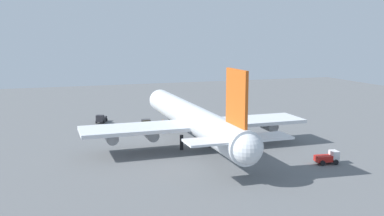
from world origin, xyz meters
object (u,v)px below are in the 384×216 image
Objects in this scene: cargo_airplane at (192,119)px; pushback_tractor at (328,158)px; safety_cone_nose at (163,121)px; cargo_loader at (101,119)px; baggage_tug at (146,124)px.

cargo_airplane is 13.29× the size of pushback_tractor.
cargo_airplane is at bearing 178.65° from safety_cone_nose.
safety_cone_nose is at bearing -105.52° from cargo_loader.
cargo_loader is at bearing 74.48° from safety_cone_nose.
cargo_loader is (30.51, 14.93, -4.68)m from cargo_airplane.
cargo_loader is at bearing 26.07° from cargo_airplane.
baggage_tug is at bearing 137.28° from safety_cone_nose.
pushback_tractor is (-19.92, -18.91, -4.61)m from cargo_airplane.
cargo_airplane reaches higher than cargo_loader.
cargo_loader is 0.87× the size of baggage_tug.
cargo_loader is at bearing 42.25° from baggage_tug.
cargo_airplane is 21.06m from baggage_tug.
cargo_loader reaches higher than baggage_tug.
pushback_tractor is 0.80× the size of baggage_tug.
pushback_tractor is at bearing -158.36° from safety_cone_nose.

